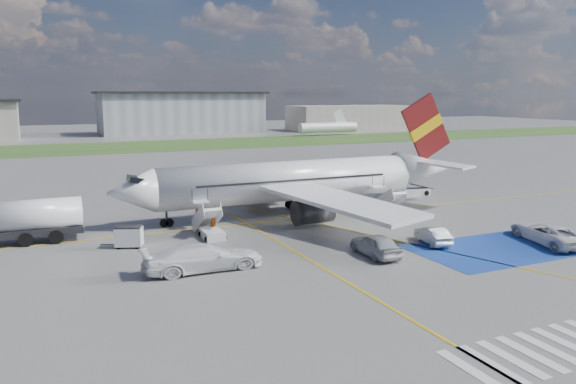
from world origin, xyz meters
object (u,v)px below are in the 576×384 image
(airliner, at_px, (302,180))
(belt_loader, at_px, (410,192))
(car_silver_a, at_px, (376,245))
(car_silver_b, at_px, (433,235))
(van_white_b, at_px, (203,253))
(fuel_tanker, at_px, (15,226))
(gpu_cart, at_px, (129,238))
(van_white_a, at_px, (548,230))

(airliner, distance_m, belt_loader, 16.91)
(airliner, height_order, car_silver_a, airliner)
(car_silver_b, bearing_deg, car_silver_a, 22.58)
(belt_loader, bearing_deg, car_silver_a, -124.47)
(belt_loader, xyz_separation_m, van_white_b, (-30.25, -17.57, 0.82))
(airliner, bearing_deg, fuel_tanker, -178.39)
(car_silver_a, xyz_separation_m, car_silver_b, (6.05, 0.96, -0.15))
(gpu_cart, bearing_deg, belt_loader, 37.32)
(van_white_a, xyz_separation_m, van_white_b, (-27.12, 4.58, 0.12))
(gpu_cart, height_order, van_white_a, van_white_a)
(airliner, xyz_separation_m, fuel_tanker, (-25.70, -0.72, -1.93))
(car_silver_a, height_order, car_silver_b, car_silver_a)
(belt_loader, distance_m, van_white_a, 22.38)
(airliner, relative_size, car_silver_b, 8.80)
(car_silver_b, xyz_separation_m, van_white_b, (-18.60, 0.95, 0.51))
(airliner, relative_size, belt_loader, 6.97)
(gpu_cart, relative_size, car_silver_b, 0.56)
(belt_loader, relative_size, car_silver_b, 1.26)
(van_white_a, distance_m, van_white_b, 27.51)
(belt_loader, height_order, car_silver_b, belt_loader)
(belt_loader, relative_size, car_silver_a, 1.07)
(car_silver_a, relative_size, van_white_a, 0.85)
(fuel_tanker, distance_m, car_silver_b, 33.26)
(gpu_cart, bearing_deg, van_white_b, -44.21)
(car_silver_b, xyz_separation_m, van_white_a, (8.52, -3.63, 0.39))
(van_white_a, bearing_deg, gpu_cart, -7.87)
(fuel_tanker, bearing_deg, van_white_b, -46.34)
(car_silver_a, bearing_deg, belt_loader, -130.43)
(van_white_b, bearing_deg, airliner, -45.16)
(airliner, bearing_deg, van_white_a, -54.41)
(car_silver_b, distance_m, van_white_a, 9.27)
(fuel_tanker, xyz_separation_m, car_silver_a, (24.17, -14.84, -0.62))
(belt_loader, bearing_deg, van_white_b, -142.07)
(van_white_a, bearing_deg, fuel_tanker, -9.82)
(car_silver_a, bearing_deg, van_white_b, -6.85)
(airliner, xyz_separation_m, car_silver_a, (-1.53, -15.56, -2.55))
(gpu_cart, xyz_separation_m, belt_loader, (33.86, 9.51, -0.37))
(car_silver_b, distance_m, van_white_b, 18.63)
(gpu_cart, relative_size, belt_loader, 0.44)
(belt_loader, bearing_deg, fuel_tanker, -165.89)
(belt_loader, xyz_separation_m, van_white_a, (-3.13, -22.15, 0.70))
(gpu_cart, xyz_separation_m, car_silver_b, (22.22, -9.01, -0.07))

